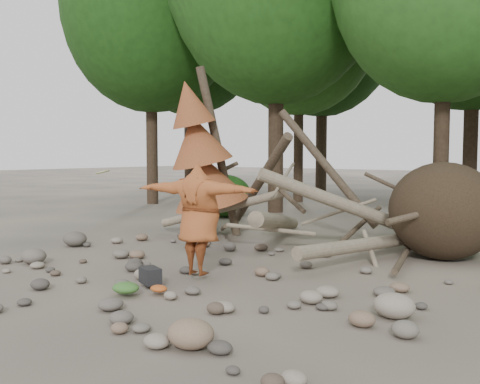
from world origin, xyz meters
The scene contains 13 objects.
ground centered at (0.00, 0.00, 0.00)m, with size 120.00×120.00×0.00m, color #514C44.
deadfall_pile centered at (2.02, 4.24, 0.95)m, with size 8.55×5.24×3.30m.
dead_conifer centered at (-3.12, 3.37, 2.11)m, with size 2.06×2.16×4.35m.
bush_left centered at (-5.50, 7.20, 0.72)m, with size 1.80×1.80×1.44m, color #1B4713.
bush_mid centered at (0.80, 7.80, 0.56)m, with size 1.40×1.40×1.12m, color #255A1A.
frisbee_thrower centered at (-0.16, 0.01, 1.02)m, with size 3.42×1.09×1.89m.
backpack centered at (-0.41, -0.88, 0.13)m, with size 0.38×0.26×0.26m, color black.
cloth_green centered at (-0.28, -1.50, 0.08)m, with size 0.44×0.37×0.17m, color #376729.
cloth_orange centered at (0.06, -1.14, 0.05)m, with size 0.28×0.23×0.10m, color #AD4D1D.
boulder_front_left centered at (-3.54, -1.04, 0.15)m, with size 0.51×0.46×0.31m, color #685F57.
boulder_front_right centered at (1.97, -2.46, 0.16)m, with size 0.54×0.49×0.33m, color #856A53.
boulder_mid_right centered at (3.32, -0.04, 0.16)m, with size 0.55×0.49×0.33m, color gray.
boulder_mid_left centered at (-4.61, 0.64, 0.17)m, with size 0.58×0.52×0.35m, color #5A534B.
Camera 1 is at (5.94, -6.68, 2.15)m, focal length 40.00 mm.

